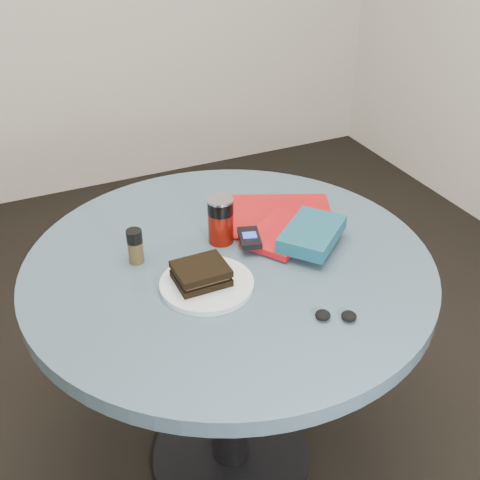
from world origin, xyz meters
name	(u,v)px	position (x,y,z in m)	size (l,w,h in m)	color
ground	(231,458)	(0.00, 0.00, 0.00)	(4.00, 4.00, 0.00)	black
table	(229,312)	(0.00, 0.00, 0.59)	(1.00, 1.00, 0.75)	black
plate	(207,284)	(-0.09, -0.08, 0.76)	(0.22, 0.22, 0.01)	silver
sandwich	(201,273)	(-0.10, -0.07, 0.78)	(0.12, 0.10, 0.04)	black
soda_can	(221,220)	(0.02, 0.09, 0.81)	(0.08, 0.08, 0.12)	#6D0E05
pepper_grinder	(135,246)	(-0.21, 0.09, 0.80)	(0.05, 0.05, 0.09)	#44381D
magazine	(275,216)	(0.20, 0.14, 0.75)	(0.31, 0.24, 0.01)	#9F0E12
red_book	(281,233)	(0.16, 0.03, 0.76)	(0.20, 0.13, 0.02)	#A70D13
novel	(312,234)	(0.21, -0.04, 0.79)	(0.19, 0.12, 0.04)	navy
mp3_player	(250,238)	(0.07, 0.03, 0.78)	(0.07, 0.10, 0.02)	black
headphones	(336,316)	(0.12, -0.30, 0.76)	(0.09, 0.07, 0.02)	black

